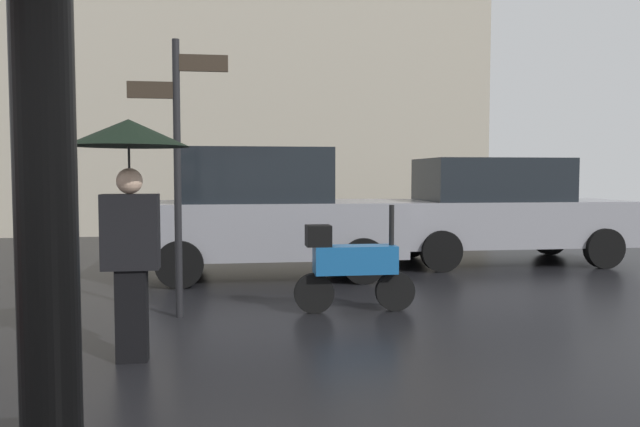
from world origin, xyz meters
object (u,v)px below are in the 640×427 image
object	(u,v)px
pedestrian_with_umbrella	(129,171)
parked_scooter	(351,264)
parked_car_right	(498,210)
parked_car_left	(265,212)
street_signpost	(178,151)

from	to	relation	value
pedestrian_with_umbrella	parked_scooter	world-z (taller)	pedestrian_with_umbrella
pedestrian_with_umbrella	parked_car_right	xyz separation A→B (m)	(5.57, 5.24, -0.65)
pedestrian_with_umbrella	parked_car_right	size ratio (longest dim) A/B	0.46
pedestrian_with_umbrella	parked_car_right	distance (m)	7.67
pedestrian_with_umbrella	parked_car_right	bearing A→B (deg)	76.13
pedestrian_with_umbrella	parked_car_left	world-z (taller)	pedestrian_with_umbrella
parked_car_left	street_signpost	world-z (taller)	street_signpost
parked_scooter	street_signpost	size ratio (longest dim) A/B	0.46
parked_scooter	parked_car_right	distance (m)	4.97
parked_car_right	street_signpost	size ratio (longest dim) A/B	1.44
parked_scooter	parked_car_right	world-z (taller)	parked_car_right
parked_car_left	parked_car_right	world-z (taller)	parked_car_left
pedestrian_with_umbrella	parked_car_left	xyz separation A→B (m)	(1.35, 4.30, -0.61)
parked_car_left	parked_car_right	bearing A→B (deg)	1.43
pedestrian_with_umbrella	street_signpost	bearing A→B (deg)	113.70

